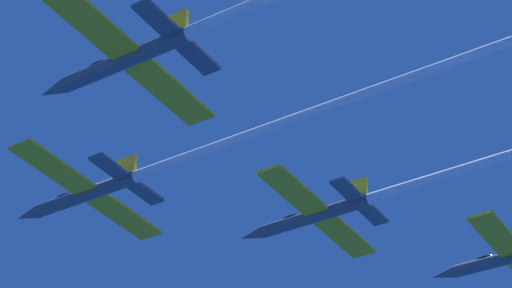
# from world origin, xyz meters

# --- Properties ---
(jet_lead) EXTENTS (16.00, 52.39, 2.65)m
(jet_lead) POSITION_xyz_m (-0.35, -14.47, 0.42)
(jet_lead) COLOR #4C5660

